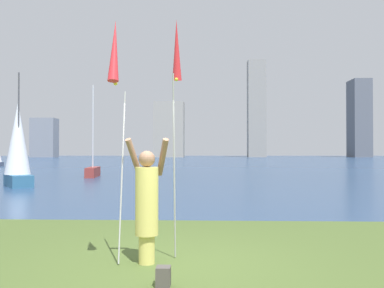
# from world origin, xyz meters

# --- Properties ---
(ground) EXTENTS (120.00, 138.00, 0.12)m
(ground) POSITION_xyz_m (0.00, 50.95, -0.06)
(ground) COLOR #475B28
(person) EXTENTS (0.71, 0.52, 1.93)m
(person) POSITION_xyz_m (-0.44, 0.04, 0.95)
(person) COLOR #D8CC66
(person) RESTS_ON ground
(kite_flag_left) EXTENTS (0.16, 0.96, 3.63)m
(kite_flag_left) POSITION_xyz_m (-0.85, -0.36, 3.06)
(kite_flag_left) COLOR #B2B2B7
(kite_flag_left) RESTS_ON ground
(kite_flag_right) EXTENTS (0.16, 0.90, 3.93)m
(kite_flag_right) POSITION_xyz_m (-0.03, 0.64, 3.30)
(kite_flag_right) COLOR #B2B2B7
(kite_flag_right) RESTS_ON ground
(bag) EXTENTS (0.18, 0.19, 0.25)m
(bag) POSITION_xyz_m (-0.07, -1.01, 0.12)
(bag) COLOR #4C4742
(bag) RESTS_ON ground
(sailboat_1) EXTENTS (2.15, 2.49, 5.45)m
(sailboat_1) POSITION_xyz_m (-8.60, 13.30, 1.90)
(sailboat_1) COLOR #2D6084
(sailboat_1) RESTS_ON ground
(sailboat_5) EXTENTS (0.89, 2.82, 5.94)m
(sailboat_5) POSITION_xyz_m (-6.91, 20.30, 0.42)
(sailboat_5) COLOR maroon
(sailboat_5) RESTS_ON ground
(skyline_tower_0) EXTENTS (5.69, 3.94, 9.28)m
(skyline_tower_0) POSITION_xyz_m (-38.30, 91.30, 4.64)
(skyline_tower_0) COLOR gray
(skyline_tower_0) RESTS_ON ground
(skyline_tower_1) EXTENTS (7.17, 5.82, 13.30)m
(skyline_tower_1) POSITION_xyz_m (-8.75, 94.44, 6.65)
(skyline_tower_1) COLOR gray
(skyline_tower_1) RESTS_ON ground
(skyline_tower_2) EXTENTS (4.26, 4.01, 23.36)m
(skyline_tower_2) POSITION_xyz_m (12.40, 94.72, 11.68)
(skyline_tower_2) COLOR gray
(skyline_tower_2) RESTS_ON ground
(skyline_tower_3) EXTENTS (4.21, 6.02, 18.60)m
(skyline_tower_3) POSITION_xyz_m (37.09, 95.18, 9.30)
(skyline_tower_3) COLOR #565B66
(skyline_tower_3) RESTS_ON ground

